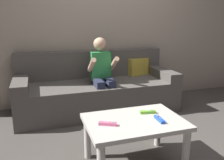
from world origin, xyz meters
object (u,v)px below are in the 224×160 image
Objects in this scene: couch at (97,90)px; game_remote_blue_center at (159,119)px; game_remote_pink_far_corner at (108,124)px; game_remote_lime_near_edge at (148,112)px; coffee_table at (134,128)px; person_seated_on_couch at (102,72)px.

couch is 1.45m from game_remote_blue_center.
couch is 14.78× the size of game_remote_blue_center.
game_remote_pink_far_corner is at bearing -101.17° from couch.
game_remote_lime_near_edge is 1.02× the size of game_remote_blue_center.
coffee_table is at bearing 158.48° from game_remote_blue_center.
person_seated_on_couch is 1.24× the size of coffee_table.
game_remote_pink_far_corner is (-0.42, 0.05, 0.00)m from game_remote_blue_center.
coffee_table is (-0.03, -1.36, 0.07)m from couch.
game_remote_blue_center is (0.13, -1.25, -0.14)m from person_seated_on_couch.
game_remote_blue_center reaches higher than coffee_table.
person_seated_on_couch is 7.01× the size of game_remote_pink_far_corner.
game_remote_lime_near_edge is at bearing -84.18° from person_seated_on_couch.
game_remote_pink_far_corner reaches higher than coffee_table.
person_seated_on_couch reaches higher than game_remote_blue_center.
game_remote_lime_near_edge is (0.11, -1.08, -0.14)m from person_seated_on_couch.
person_seated_on_couch is at bearing 76.31° from game_remote_pink_far_corner.
coffee_table is 5.54× the size of game_remote_lime_near_edge.
game_remote_blue_center is at bearing -82.92° from game_remote_lime_near_edge.
game_remote_lime_near_edge is 1.02× the size of game_remote_pink_far_corner.
game_remote_pink_far_corner is (-0.40, -0.12, 0.00)m from game_remote_lime_near_edge.
couch is at bearing 78.83° from game_remote_pink_far_corner.
couch is 0.34m from person_seated_on_couch.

